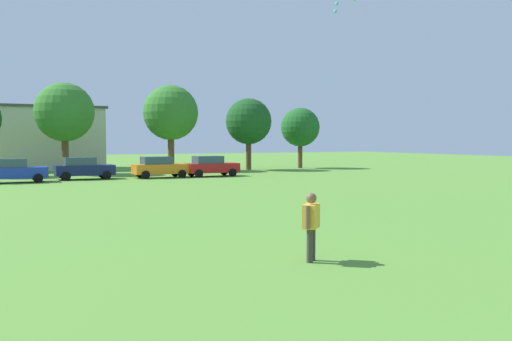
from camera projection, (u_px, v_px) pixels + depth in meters
ground_plane at (89, 195)px, 30.34m from camera, size 160.00×160.00×0.00m
adult_bystander at (311, 221)px, 13.64m from camera, size 0.63×0.61×1.71m
parked_car_blue_0 at (13, 170)px, 38.56m from camera, size 4.30×2.02×1.68m
parked_car_navy_1 at (83, 168)px, 41.80m from camera, size 4.30×2.02×1.68m
parked_car_orange_2 at (160, 167)px, 43.56m from camera, size 4.30×2.02×1.68m
parked_car_red_3 at (211, 166)px, 45.17m from camera, size 4.30×2.02×1.68m
tree_center_left at (64, 112)px, 47.74m from camera, size 5.09×5.09×7.94m
tree_center_right at (171, 113)px, 53.19m from camera, size 5.30×5.30×8.25m
tree_right at (249, 122)px, 54.60m from camera, size 4.55×4.55×7.09m
tree_far_right at (300, 127)px, 58.09m from camera, size 4.08×4.08×6.36m
house_left at (38, 138)px, 55.49m from camera, size 12.34×8.25×6.31m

